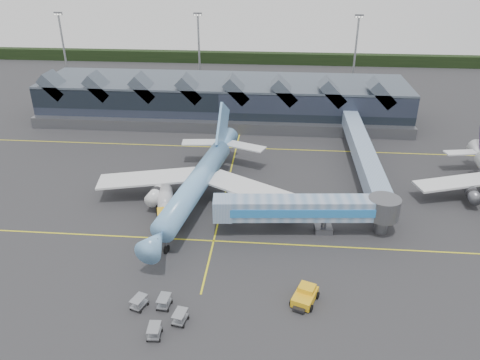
# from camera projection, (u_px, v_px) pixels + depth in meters

# --- Properties ---
(ground) EXTENTS (260.00, 260.00, 0.00)m
(ground) POSITION_uv_depth(u_px,v_px,m) (220.00, 213.00, 76.64)
(ground) COLOR #28282A
(ground) RESTS_ON ground
(taxi_stripes) EXTENTS (120.00, 60.00, 0.01)m
(taxi_stripes) POSITION_uv_depth(u_px,v_px,m) (227.00, 186.00, 85.54)
(taxi_stripes) COLOR yellow
(taxi_stripes) RESTS_ON ground
(tree_line_far) EXTENTS (260.00, 4.00, 4.00)m
(tree_line_far) POSITION_uv_depth(u_px,v_px,m) (257.00, 58.00, 173.69)
(tree_line_far) COLOR black
(tree_line_far) RESTS_ON ground
(terminal) EXTENTS (90.00, 22.25, 12.52)m
(terminal) POSITION_uv_depth(u_px,v_px,m) (223.00, 99.00, 117.00)
(terminal) COLOR black
(terminal) RESTS_ON ground
(light_masts) EXTENTS (132.40, 42.56, 22.45)m
(light_masts) POSITION_uv_depth(u_px,v_px,m) (326.00, 57.00, 125.34)
(light_masts) COLOR gray
(light_masts) RESTS_ON ground
(main_airliner) EXTENTS (36.01, 41.80, 13.44)m
(main_airliner) POSITION_uv_depth(u_px,v_px,m) (199.00, 180.00, 78.65)
(main_airliner) COLOR #77B5F1
(main_airliner) RESTS_ON ground
(jet_bridge) EXTENTS (27.98, 6.39, 5.95)m
(jet_bridge) POSITION_uv_depth(u_px,v_px,m) (317.00, 209.00, 69.92)
(jet_bridge) COLOR #6A8CB1
(jet_bridge) RESTS_ON ground
(fuel_truck) EXTENTS (5.23, 10.94, 3.66)m
(fuel_truck) POSITION_uv_depth(u_px,v_px,m) (166.00, 204.00, 75.24)
(fuel_truck) COLOR black
(fuel_truck) RESTS_ON ground
(pushback_tug) EXTENTS (3.83, 4.81, 1.93)m
(pushback_tug) POSITION_uv_depth(u_px,v_px,m) (305.00, 296.00, 57.33)
(pushback_tug) COLOR yellow
(pushback_tug) RESTS_ON ground
(baggage_carts) EXTENTS (7.37, 7.07, 1.47)m
(baggage_carts) POSITION_uv_depth(u_px,v_px,m) (159.00, 312.00, 54.77)
(baggage_carts) COLOR #919499
(baggage_carts) RESTS_ON ground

